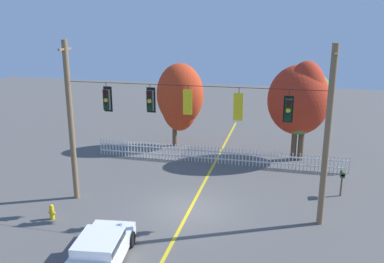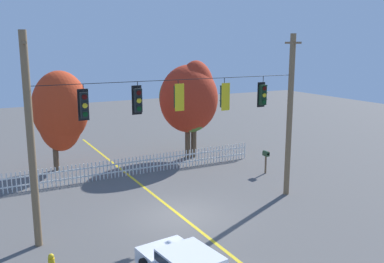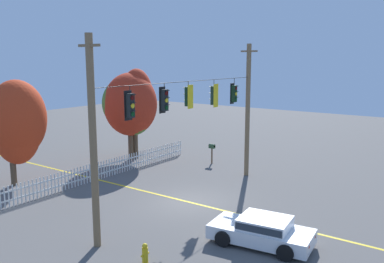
{
  "view_description": "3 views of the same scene",
  "coord_description": "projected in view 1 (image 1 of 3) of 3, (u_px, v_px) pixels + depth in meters",
  "views": [
    {
      "loc": [
        4.33,
        -17.95,
        9.17
      ],
      "look_at": [
        -0.08,
        0.81,
        3.82
      ],
      "focal_mm": 38.0,
      "sensor_mm": 36.0,
      "label": 1
    },
    {
      "loc": [
        -8.16,
        -16.49,
        7.74
      ],
      "look_at": [
        0.67,
        0.13,
        3.86
      ],
      "focal_mm": 39.99,
      "sensor_mm": 36.0,
      "label": 2
    },
    {
      "loc": [
        -16.36,
        -11.86,
        7.26
      ],
      "look_at": [
        0.65,
        0.29,
        3.59
      ],
      "focal_mm": 38.31,
      "sensor_mm": 36.0,
      "label": 3
    }
  ],
  "objects": [
    {
      "name": "autumn_oak_far_east",
      "position": [
        300.0,
        102.0,
        26.64
      ],
      "size": [
        4.12,
        3.64,
        6.12
      ],
      "color": "brown",
      "rests_on": "ground"
    },
    {
      "name": "fire_hydrant",
      "position": [
        52.0,
        212.0,
        19.19
      ],
      "size": [
        0.38,
        0.22,
        0.75
      ],
      "color": "gold",
      "rests_on": "ground"
    },
    {
      "name": "traffic_signal_eastbound_side",
      "position": [
        150.0,
        100.0,
        19.22
      ],
      "size": [
        0.43,
        0.38,
        1.38
      ],
      "color": "black"
    },
    {
      "name": "traffic_signal_southbound_primary",
      "position": [
        288.0,
        110.0,
        17.85
      ],
      "size": [
        0.43,
        0.38,
        1.51
      ],
      "color": "black"
    },
    {
      "name": "autumn_maple_near_fence",
      "position": [
        180.0,
        98.0,
        29.4
      ],
      "size": [
        3.42,
        3.01,
        6.16
      ],
      "color": "brown",
      "rests_on": "ground"
    },
    {
      "name": "lane_centerline_stripe",
      "position": [
        190.0,
        209.0,
        20.24
      ],
      "size": [
        0.16,
        36.0,
        0.01
      ],
      "primitive_type": "cube",
      "color": "gold",
      "rests_on": "ground"
    },
    {
      "name": "traffic_signal_northbound_secondary",
      "position": [
        188.0,
        102.0,
        18.79
      ],
      "size": [
        0.43,
        0.38,
        1.33
      ],
      "color": "black"
    },
    {
      "name": "ground",
      "position": [
        190.0,
        209.0,
        20.25
      ],
      "size": [
        80.0,
        80.0,
        0.0
      ],
      "primitive_type": "plane",
      "color": "#565451"
    },
    {
      "name": "traffic_signal_westbound_side",
      "position": [
        239.0,
        106.0,
        18.3
      ],
      "size": [
        0.43,
        0.38,
        1.48
      ],
      "color": "black"
    },
    {
      "name": "white_picket_fence",
      "position": [
        217.0,
        155.0,
        26.54
      ],
      "size": [
        16.46,
        0.06,
        1.11
      ],
      "color": "silver",
      "rests_on": "ground"
    },
    {
      "name": "roadside_mailbox",
      "position": [
        342.0,
        176.0,
        21.52
      ],
      "size": [
        0.25,
        0.44,
        1.4
      ],
      "color": "brown",
      "rests_on": "ground"
    },
    {
      "name": "parked_car",
      "position": [
        100.0,
        249.0,
        15.68
      ],
      "size": [
        2.33,
        4.2,
        1.15
      ],
      "color": "white",
      "rests_on": "ground"
    },
    {
      "name": "traffic_signal_northbound_primary",
      "position": [
        107.0,
        99.0,
        19.73
      ],
      "size": [
        0.43,
        0.38,
        1.45
      ],
      "color": "black"
    },
    {
      "name": "autumn_maple_mid",
      "position": [
        300.0,
        99.0,
        26.33
      ],
      "size": [
        4.01,
        3.76,
        6.65
      ],
      "color": "brown",
      "rests_on": "ground"
    },
    {
      "name": "signal_support_span",
      "position": [
        190.0,
        129.0,
        19.13
      ],
      "size": [
        12.67,
        1.1,
        8.23
      ],
      "color": "brown",
      "rests_on": "ground"
    }
  ]
}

